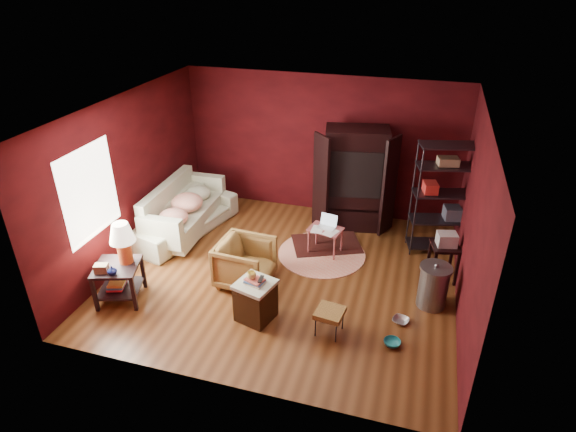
# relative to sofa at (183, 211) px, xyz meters

# --- Properties ---
(room) EXTENTS (5.54, 5.04, 2.84)m
(room) POSITION_rel_sofa_xyz_m (2.22, -0.82, 0.95)
(room) COLOR brown
(room) RESTS_ON ground
(sofa) EXTENTS (1.22, 2.39, 0.90)m
(sofa) POSITION_rel_sofa_xyz_m (0.00, 0.00, 0.00)
(sofa) COLOR beige
(sofa) RESTS_ON ground
(armchair) EXTENTS (0.81, 0.86, 0.84)m
(armchair) POSITION_rel_sofa_xyz_m (1.73, -1.22, -0.03)
(armchair) COLOR black
(armchair) RESTS_ON ground
(pet_bowl_steel) EXTENTS (0.24, 0.12, 0.23)m
(pet_bowl_steel) POSITION_rel_sofa_xyz_m (4.23, -1.49, -0.33)
(pet_bowl_steel) COLOR #AFB1B6
(pet_bowl_steel) RESTS_ON ground
(pet_bowl_turquoise) EXTENTS (0.24, 0.09, 0.23)m
(pet_bowl_turquoise) POSITION_rel_sofa_xyz_m (4.16, -2.00, -0.33)
(pet_bowl_turquoise) COLOR teal
(pet_bowl_turquoise) RESTS_ON ground
(vase) EXTENTS (0.18, 0.19, 0.14)m
(vase) POSITION_rel_sofa_xyz_m (0.11, -2.36, 0.23)
(vase) COLOR #0E1646
(vase) RESTS_ON side_table
(mug) EXTENTS (0.15, 0.13, 0.13)m
(mug) POSITION_rel_sofa_xyz_m (2.13, -1.98, 0.31)
(mug) COLOR #F0DC75
(mug) RESTS_ON hamper
(side_table) EXTENTS (0.81, 0.81, 1.27)m
(side_table) POSITION_rel_sofa_xyz_m (0.07, -2.07, 0.31)
(side_table) COLOR black
(side_table) RESTS_ON ground
(sofa_cushions) EXTENTS (0.90, 2.13, 0.88)m
(sofa_cushions) POSITION_rel_sofa_xyz_m (-0.03, 0.03, -0.02)
(sofa_cushions) COLOR beige
(sofa_cushions) RESTS_ON sofa
(hamper) EXTENTS (0.62, 0.62, 0.71)m
(hamper) POSITION_rel_sofa_xyz_m (2.18, -1.99, -0.13)
(hamper) COLOR #3B220D
(hamper) RESTS_ON ground
(footstool) EXTENTS (0.42, 0.42, 0.38)m
(footstool) POSITION_rel_sofa_xyz_m (3.27, -2.00, -0.12)
(footstool) COLOR black
(footstool) RESTS_ON ground
(rug_round) EXTENTS (1.56, 1.56, 0.01)m
(rug_round) POSITION_rel_sofa_xyz_m (2.72, -0.03, -0.44)
(rug_round) COLOR white
(rug_round) RESTS_ON ground
(rug_oriental) EXTENTS (1.45, 1.24, 0.01)m
(rug_oriental) POSITION_rel_sofa_xyz_m (2.73, 0.32, -0.43)
(rug_oriental) COLOR #441512
(rug_oriental) RESTS_ON ground
(laptop_desk) EXTENTS (0.64, 0.54, 0.71)m
(laptop_desk) POSITION_rel_sofa_xyz_m (2.76, 0.05, -0.01)
(laptop_desk) COLOR #A44B4D
(laptop_desk) RESTS_ON ground
(tv_armoire) EXTENTS (1.54, 1.00, 1.99)m
(tv_armoire) POSITION_rel_sofa_xyz_m (3.05, 1.16, 0.59)
(tv_armoire) COLOR black
(tv_armoire) RESTS_ON ground
(wire_shelving) EXTENTS (1.06, 0.65, 2.01)m
(wire_shelving) POSITION_rel_sofa_xyz_m (4.65, 0.72, 0.66)
(wire_shelving) COLOR #2E2931
(wire_shelving) RESTS_ON ground
(small_stand) EXTENTS (0.52, 0.52, 0.86)m
(small_stand) POSITION_rel_sofa_xyz_m (4.76, -0.19, 0.19)
(small_stand) COLOR black
(small_stand) RESTS_ON ground
(trash_can) EXTENTS (0.48, 0.48, 0.75)m
(trash_can) POSITION_rel_sofa_xyz_m (4.63, -0.95, -0.10)
(trash_can) COLOR gray
(trash_can) RESTS_ON ground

